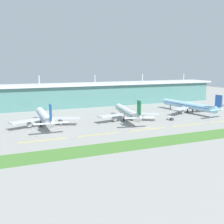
{
  "coord_description": "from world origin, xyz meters",
  "views": [
    {
      "loc": [
        -93.99,
        -158.14,
        42.17
      ],
      "look_at": [
        -14.21,
        28.1,
        7.0
      ],
      "focal_mm": 43.44,
      "sensor_mm": 36.0,
      "label": 1
    }
  ],
  "objects_px": {
    "safety_cone_left_wingtip": "(24,137)",
    "airliner_far_middle": "(189,106)",
    "baggage_cart": "(169,118)",
    "airliner_center": "(128,112)",
    "airliner_near_middle": "(45,117)",
    "safety_cone_nose_front": "(36,136)",
    "pushback_tug": "(171,119)"
  },
  "relations": [
    {
      "from": "airliner_center",
      "to": "safety_cone_nose_front",
      "type": "height_order",
      "value": "airliner_center"
    },
    {
      "from": "baggage_cart",
      "to": "airliner_center",
      "type": "bearing_deg",
      "value": 161.93
    },
    {
      "from": "airliner_near_middle",
      "to": "baggage_cart",
      "type": "distance_m",
      "value": 94.43
    },
    {
      "from": "pushback_tug",
      "to": "baggage_cart",
      "type": "bearing_deg",
      "value": 99.64
    },
    {
      "from": "airliner_center",
      "to": "safety_cone_left_wingtip",
      "type": "height_order",
      "value": "airliner_center"
    },
    {
      "from": "pushback_tug",
      "to": "safety_cone_nose_front",
      "type": "relative_size",
      "value": 6.57
    },
    {
      "from": "airliner_far_middle",
      "to": "safety_cone_left_wingtip",
      "type": "height_order",
      "value": "airliner_far_middle"
    },
    {
      "from": "baggage_cart",
      "to": "safety_cone_nose_front",
      "type": "relative_size",
      "value": 5.74
    },
    {
      "from": "airliner_near_middle",
      "to": "airliner_center",
      "type": "xyz_separation_m",
      "value": [
        61.51,
        -6.03,
        0.0
      ]
    },
    {
      "from": "baggage_cart",
      "to": "safety_cone_nose_front",
      "type": "bearing_deg",
      "value": -173.7
    },
    {
      "from": "airliner_near_middle",
      "to": "airliner_far_middle",
      "type": "height_order",
      "value": "same"
    },
    {
      "from": "airliner_far_middle",
      "to": "safety_cone_left_wingtip",
      "type": "bearing_deg",
      "value": -168.56
    },
    {
      "from": "airliner_center",
      "to": "pushback_tug",
      "type": "distance_m",
      "value": 34.19
    },
    {
      "from": "airliner_far_middle",
      "to": "safety_cone_nose_front",
      "type": "xyz_separation_m",
      "value": [
        -137.58,
        -31.34,
        -6.11
      ]
    },
    {
      "from": "airliner_near_middle",
      "to": "safety_cone_nose_front",
      "type": "xyz_separation_m",
      "value": [
        -9.73,
        -27.59,
        -6.1
      ]
    },
    {
      "from": "safety_cone_left_wingtip",
      "to": "airliner_far_middle",
      "type": "bearing_deg",
      "value": 11.44
    },
    {
      "from": "baggage_cart",
      "to": "pushback_tug",
      "type": "xyz_separation_m",
      "value": [
        0.27,
        -1.59,
        -0.16
      ]
    },
    {
      "from": "airliner_center",
      "to": "baggage_cart",
      "type": "height_order",
      "value": "airliner_center"
    },
    {
      "from": "baggage_cart",
      "to": "safety_cone_left_wingtip",
      "type": "bearing_deg",
      "value": -175.17
    },
    {
      "from": "airliner_near_middle",
      "to": "safety_cone_nose_front",
      "type": "bearing_deg",
      "value": -109.42
    },
    {
      "from": "pushback_tug",
      "to": "safety_cone_nose_front",
      "type": "distance_m",
      "value": 103.33
    },
    {
      "from": "airliner_near_middle",
      "to": "safety_cone_left_wingtip",
      "type": "bearing_deg",
      "value": -123.14
    },
    {
      "from": "safety_cone_nose_front",
      "to": "pushback_tug",
      "type": "bearing_deg",
      "value": 5.41
    },
    {
      "from": "airliner_far_middle",
      "to": "safety_cone_nose_front",
      "type": "height_order",
      "value": "airliner_far_middle"
    },
    {
      "from": "baggage_cart",
      "to": "safety_cone_left_wingtip",
      "type": "height_order",
      "value": "baggage_cart"
    },
    {
      "from": "airliner_far_middle",
      "to": "pushback_tug",
      "type": "height_order",
      "value": "airliner_far_middle"
    },
    {
      "from": "airliner_far_middle",
      "to": "pushback_tug",
      "type": "relative_size",
      "value": 15.63
    },
    {
      "from": "baggage_cart",
      "to": "pushback_tug",
      "type": "distance_m",
      "value": 1.62
    },
    {
      "from": "pushback_tug",
      "to": "safety_cone_left_wingtip",
      "type": "distance_m",
      "value": 110.06
    },
    {
      "from": "safety_cone_left_wingtip",
      "to": "safety_cone_nose_front",
      "type": "xyz_separation_m",
      "value": [
        6.93,
        -2.08,
        0.0
      ]
    },
    {
      "from": "safety_cone_left_wingtip",
      "to": "safety_cone_nose_front",
      "type": "bearing_deg",
      "value": -16.75
    },
    {
      "from": "airliner_far_middle",
      "to": "safety_cone_left_wingtip",
      "type": "xyz_separation_m",
      "value": [
        -144.5,
        -29.25,
        -6.11
      ]
    }
  ]
}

